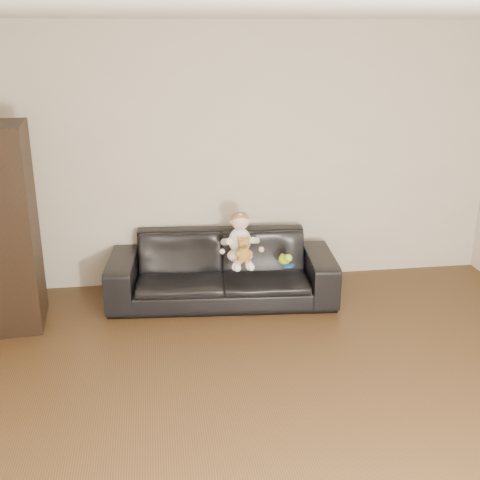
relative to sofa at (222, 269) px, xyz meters
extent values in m
plane|color=#462E18|center=(0.39, -2.25, -0.32)|extent=(5.50, 5.50, 0.00)
plane|color=beige|center=(0.39, -2.25, 2.28)|extent=(5.50, 5.50, 0.00)
plane|color=beige|center=(0.39, 0.50, 0.98)|extent=(5.00, 0.00, 5.00)
imported|color=black|center=(0.00, 0.00, 0.00)|extent=(2.23, 1.03, 0.63)
cube|color=black|center=(-1.87, -0.25, 0.58)|extent=(0.49, 0.65, 1.79)
cube|color=silver|center=(-1.85, -0.25, 0.98)|extent=(0.20, 0.26, 0.28)
ellipsoid|color=#FED6D7|center=(0.16, -0.10, 0.17)|extent=(0.26, 0.23, 0.13)
ellipsoid|color=white|center=(0.16, -0.09, 0.31)|extent=(0.23, 0.19, 0.25)
sphere|color=beige|center=(0.16, -0.10, 0.51)|extent=(0.18, 0.18, 0.17)
ellipsoid|color=#8C603F|center=(0.16, -0.09, 0.53)|extent=(0.18, 0.18, 0.12)
cylinder|color=#FED6D7|center=(0.11, -0.26, 0.15)|extent=(0.09, 0.21, 0.08)
cylinder|color=#FED6D7|center=(0.21, -0.26, 0.15)|extent=(0.09, 0.21, 0.08)
sphere|color=white|center=(0.10, -0.37, 0.15)|extent=(0.08, 0.08, 0.07)
sphere|color=white|center=(0.22, -0.37, 0.15)|extent=(0.08, 0.08, 0.07)
cylinder|color=white|center=(0.03, -0.14, 0.32)|extent=(0.08, 0.18, 0.11)
cylinder|color=white|center=(0.29, -0.14, 0.32)|extent=(0.08, 0.18, 0.11)
ellipsoid|color=#A16D2E|center=(0.17, -0.26, 0.24)|extent=(0.14, 0.13, 0.15)
sphere|color=#A16D2E|center=(0.17, -0.28, 0.35)|extent=(0.11, 0.11, 0.10)
sphere|color=#A16D2E|center=(0.14, -0.27, 0.38)|extent=(0.04, 0.04, 0.04)
sphere|color=#A16D2E|center=(0.21, -0.27, 0.38)|extent=(0.04, 0.04, 0.04)
sphere|color=#593819|center=(0.17, -0.32, 0.33)|extent=(0.04, 0.04, 0.04)
ellipsoid|color=#96D919|center=(0.57, -0.22, 0.15)|extent=(0.15, 0.16, 0.09)
sphere|color=orange|center=(0.56, -0.14, 0.13)|extent=(0.08, 0.08, 0.06)
cylinder|color=#1738BD|center=(0.59, -0.28, 0.11)|extent=(0.12, 0.12, 0.01)
camera|label=1|loc=(-0.61, -5.38, 2.16)|focal=45.00mm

